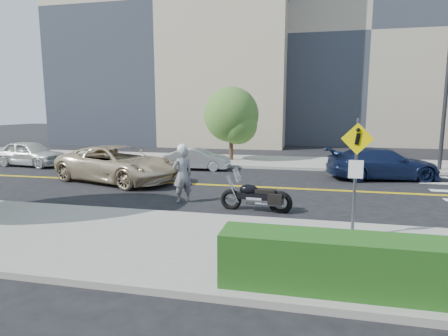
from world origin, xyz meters
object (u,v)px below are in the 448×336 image
object	(u,v)px
parked_car_white	(30,153)
parked_car_silver	(198,159)
motorcyclist	(183,173)
suv	(118,164)
pedestrian_sign	(356,167)
parked_car_blue	(382,164)
motorcycle	(256,190)

from	to	relation	value
parked_car_white	parked_car_silver	world-z (taller)	parked_car_white
motorcyclist	suv	distance (m)	5.20
pedestrian_sign	motorcyclist	bearing A→B (deg)	150.97
parked_car_blue	motorcycle	bearing A→B (deg)	131.62
suv	parked_car_blue	xyz separation A→B (m)	(12.17, 3.37, -0.08)
pedestrian_sign	motorcyclist	xyz separation A→B (m)	(-5.57, 3.09, -0.90)
motorcycle	parked_car_silver	size ratio (longest dim) A/B	0.64
pedestrian_sign	suv	distance (m)	11.60
suv	parked_car_silver	distance (m)	4.97
parked_car_silver	motorcyclist	bearing A→B (deg)	-169.24
pedestrian_sign	motorcycle	bearing A→B (deg)	138.54
motorcyclist	motorcycle	size ratio (longest dim) A/B	0.92
motorcycle	pedestrian_sign	bearing A→B (deg)	-38.56
motorcycle	parked_car_silver	world-z (taller)	motorcycle
motorcyclist	suv	bearing A→B (deg)	-75.11
pedestrian_sign	motorcyclist	world-z (taller)	pedestrian_sign
parked_car_silver	parked_car_white	bearing A→B (deg)	93.40
parked_car_white	parked_car_blue	world-z (taller)	parked_car_blue
motorcyclist	parked_car_silver	xyz separation A→B (m)	(-1.59, 7.25, -0.47)
motorcyclist	motorcycle	bearing A→B (deg)	127.96
motorcyclist	parked_car_white	size ratio (longest dim) A/B	0.48
parked_car_white	parked_car_silver	distance (m)	10.15
motorcyclist	parked_car_silver	bearing A→B (deg)	-116.98
pedestrian_sign	parked_car_blue	bearing A→B (deg)	75.91
pedestrian_sign	motorcycle	size ratio (longest dim) A/B	1.29
pedestrian_sign	motorcyclist	distance (m)	6.43
parked_car_white	parked_car_blue	bearing A→B (deg)	-83.02
pedestrian_sign	motorcycle	world-z (taller)	pedestrian_sign
motorcycle	parked_car_white	xyz separation A→B (m)	(-14.48, 6.98, 0.04)
motorcyclist	suv	xyz separation A→B (m)	(-4.22, 3.04, -0.22)
motorcyclist	suv	size ratio (longest dim) A/B	0.35
parked_car_silver	parked_car_blue	distance (m)	9.58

